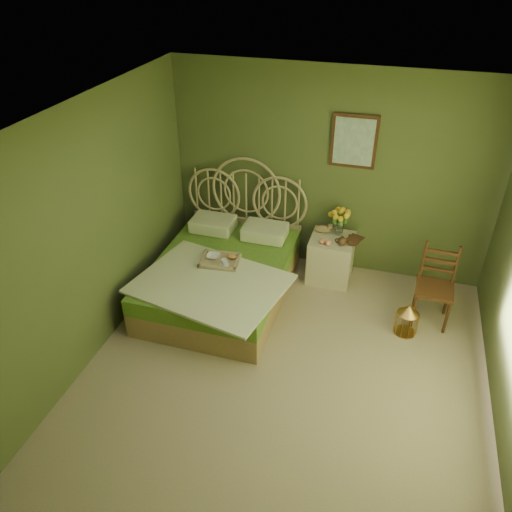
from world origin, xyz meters
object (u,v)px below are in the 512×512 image
(birdcage, at_px, (407,320))
(chair, at_px, (436,280))
(bed, at_px, (223,273))
(nightstand, at_px, (332,253))

(birdcage, bearing_deg, chair, 57.03)
(bed, distance_m, birdcage, 2.21)
(bed, relative_size, nightstand, 2.22)
(bed, relative_size, birdcage, 6.11)
(chair, bearing_deg, bed, -171.22)
(chair, height_order, birdcage, chair)
(birdcage, bearing_deg, bed, 177.46)
(nightstand, bearing_deg, chair, -20.15)
(nightstand, height_order, birdcage, nightstand)
(bed, xyz_separation_m, chair, (2.45, 0.28, 0.21))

